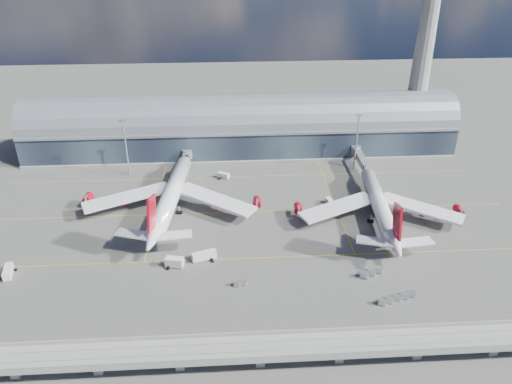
{
  "coord_description": "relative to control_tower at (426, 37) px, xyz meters",
  "views": [
    {
      "loc": [
        -6.59,
        -144.26,
        98.52
      ],
      "look_at": [
        2.98,
        10.0,
        14.0
      ],
      "focal_mm": 35.0,
      "sensor_mm": 36.0,
      "label": 1
    }
  ],
  "objects": [
    {
      "name": "ground",
      "position": [
        -85.0,
        -83.0,
        -51.64
      ],
      "size": [
        500.0,
        500.0,
        0.0
      ],
      "primitive_type": "plane",
      "color": "#474744",
      "rests_on": "ground"
    },
    {
      "name": "taxi_lines",
      "position": [
        -85.0,
        -60.89,
        -51.63
      ],
      "size": [
        200.0,
        80.12,
        0.01
      ],
      "color": "gold",
      "rests_on": "ground"
    },
    {
      "name": "terminal",
      "position": [
        -85.0,
        -5.01,
        -40.3
      ],
      "size": [
        200.0,
        30.0,
        28.0
      ],
      "color": "#1E2532",
      "rests_on": "ground"
    },
    {
      "name": "control_tower",
      "position": [
        0.0,
        0.0,
        0.0
      ],
      "size": [
        19.0,
        19.0,
        103.0
      ],
      "color": "gray",
      "rests_on": "ground"
    },
    {
      "name": "guideway",
      "position": [
        -85.0,
        -138.0,
        -46.34
      ],
      "size": [
        220.0,
        8.5,
        7.2
      ],
      "color": "gray",
      "rests_on": "ground"
    },
    {
      "name": "floodlight_mast_left",
      "position": [
        -135.0,
        -28.0,
        -38.0
      ],
      "size": [
        3.0,
        0.7,
        25.7
      ],
      "color": "gray",
      "rests_on": "ground"
    },
    {
      "name": "floodlight_mast_right",
      "position": [
        -35.0,
        -28.0,
        -38.0
      ],
      "size": [
        3.0,
        0.7,
        25.7
      ],
      "color": "gray",
      "rests_on": "ground"
    },
    {
      "name": "airliner_left",
      "position": [
        -113.78,
        -60.8,
        -45.32
      ],
      "size": [
        69.0,
        72.56,
        22.1
      ],
      "rotation": [
        0.0,
        0.0,
        -0.11
      ],
      "color": "white",
      "rests_on": "ground"
    },
    {
      "name": "airliner_right",
      "position": [
        -36.15,
        -71.43,
        -46.21
      ],
      "size": [
        63.09,
        65.96,
        20.91
      ],
      "rotation": [
        0.0,
        0.0,
        -0.09
      ],
      "color": "white",
      "rests_on": "ground"
    },
    {
      "name": "jet_bridge_left",
      "position": [
        -110.01,
        -29.88,
        -46.46
      ],
      "size": [
        4.4,
        28.0,
        7.25
      ],
      "color": "gray",
      "rests_on": "ground"
    },
    {
      "name": "jet_bridge_right",
      "position": [
        -32.5,
        -31.82,
        -46.46
      ],
      "size": [
        4.4,
        32.0,
        7.25
      ],
      "color": "gray",
      "rests_on": "ground"
    },
    {
      "name": "service_truck_0",
      "position": [
        -161.58,
        -97.47,
        -50.16
      ],
      "size": [
        3.55,
        7.23,
        2.87
      ],
      "rotation": [
        0.0,
        0.0,
        0.19
      ],
      "color": "silver",
      "rests_on": "ground"
    },
    {
      "name": "service_truck_1",
      "position": [
        -109.76,
        -95.98,
        -49.96
      ],
      "size": [
        6.16,
        3.8,
        3.32
      ],
      "rotation": [
        0.0,
        0.0,
        1.36
      ],
      "color": "silver",
      "rests_on": "ground"
    },
    {
      "name": "service_truck_2",
      "position": [
        -100.31,
        -92.8,
        -50.11
      ],
      "size": [
        8.4,
        4.71,
        2.93
      ],
      "rotation": [
        0.0,
        0.0,
        1.89
      ],
      "color": "silver",
      "rests_on": "ground"
    },
    {
      "name": "service_truck_3",
      "position": [
        -34.0,
        -64.73,
        -50.22
      ],
      "size": [
        3.01,
        5.99,
        2.77
      ],
      "rotation": [
        0.0,
        0.0,
        -0.14
      ],
      "color": "silver",
      "rests_on": "ground"
    },
    {
      "name": "service_truck_4",
      "position": [
        -52.32,
        -59.53,
        -50.36
      ],
      "size": [
        2.74,
        4.64,
        2.53
      ],
      "rotation": [
        0.0,
        0.0,
        0.17
      ],
      "color": "silver",
      "rests_on": "ground"
    },
    {
      "name": "service_truck_5",
      "position": [
        -93.82,
        -34.06,
        -50.35
      ],
      "size": [
        5.51,
        4.29,
        2.51
      ],
      "rotation": [
        0.0,
        0.0,
        1.06
      ],
      "color": "silver",
      "rests_on": "ground"
    },
    {
      "name": "cargo_train_0",
      "position": [
        -88.89,
        -106.77,
        -50.85
      ],
      "size": [
        4.63,
        2.6,
        1.5
      ],
      "rotation": [
        0.0,
        0.0,
        1.29
      ],
      "color": "gray",
      "rests_on": "ground"
    },
    {
      "name": "cargo_train_1",
      "position": [
        -43.21,
        -116.54,
        -50.76
      ],
      "size": [
        12.58,
        5.36,
        1.69
      ],
      "rotation": [
        0.0,
        0.0,
        1.26
      ],
      "color": "gray",
      "rests_on": "ground"
    },
    {
      "name": "cargo_train_2",
      "position": [
        -47.48,
        -104.24,
        -50.65
      ],
      "size": [
        8.45,
        5.0,
        1.89
      ],
      "rotation": [
        0.0,
        0.0,
        1.16
      ],
      "color": "gray",
      "rests_on": "ground"
    }
  ]
}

